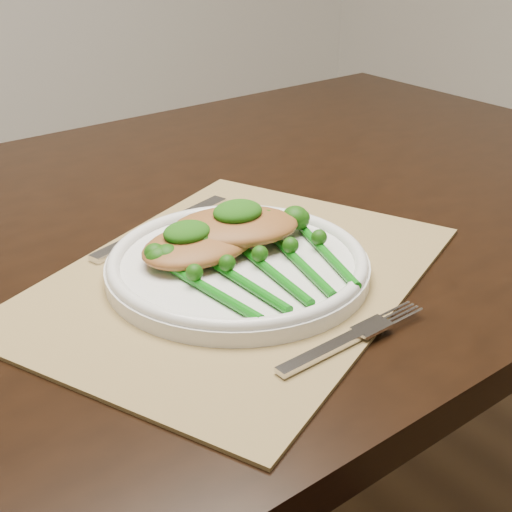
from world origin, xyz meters
TOP-DOWN VIEW (x-y plane):
  - dining_table at (-0.09, 0.05)m, footprint 1.62×0.94m
  - placemat at (-0.11, -0.12)m, footprint 0.57×0.51m
  - dinner_plate at (-0.11, -0.12)m, footprint 0.28×0.28m
  - knife at (-0.14, 0.02)m, footprint 0.22×0.08m
  - fork at (-0.09, -0.29)m, footprint 0.18×0.03m
  - chicken_fillet_left at (-0.14, -0.09)m, footprint 0.14×0.11m
  - chicken_fillet_right at (-0.09, -0.09)m, footprint 0.17×0.15m
  - pesto_dollop_left at (-0.15, -0.08)m, footprint 0.05×0.04m
  - pesto_dollop_right at (-0.08, -0.09)m, footprint 0.06×0.05m
  - broccolini_bundle at (-0.10, -0.17)m, footprint 0.18×0.20m

SIDE VIEW (x-z plane):
  - dining_table at x=-0.09m, z-range 0.00..0.75m
  - placemat at x=-0.11m, z-range 0.75..0.75m
  - fork at x=-0.09m, z-range 0.76..0.76m
  - knife at x=-0.14m, z-range 0.76..0.76m
  - dinner_plate at x=-0.11m, z-range 0.75..0.78m
  - broccolini_bundle at x=-0.10m, z-range 0.76..0.80m
  - chicken_fillet_left at x=-0.14m, z-range 0.77..0.80m
  - chicken_fillet_right at x=-0.09m, z-range 0.78..0.81m
  - pesto_dollop_left at x=-0.15m, z-range 0.79..0.81m
  - pesto_dollop_right at x=-0.08m, z-range 0.80..0.82m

